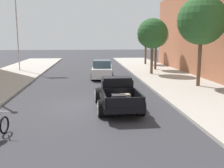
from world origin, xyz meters
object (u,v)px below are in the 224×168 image
Objects in this scene: hotrod_truck_black at (117,93)px; flagpole at (19,17)px; street_tree_second at (152,34)px; street_tree_nearest at (202,21)px; car_background_white at (102,70)px; street_tree_farthest at (146,37)px; street_tree_third at (156,35)px.

flagpole is (-8.73, 15.58, 5.02)m from hotrod_truck_black.
street_tree_nearest is at bearing -74.94° from street_tree_second.
street_tree_farthest is (6.43, 11.11, 3.00)m from car_background_white.
street_tree_farthest is at bearing 59.93° from car_background_white.
street_tree_second is 1.03× the size of street_tree_third.
street_tree_second is (13.39, -4.17, -1.78)m from flagpole.
flagpole is at bearing 146.20° from car_background_white.
flagpole reaches higher than hotrod_truck_black.
flagpole is at bearing 144.46° from street_tree_nearest.
street_tree_farthest is (6.19, 21.00, 3.01)m from hotrod_truck_black.
street_tree_second is at bearing -17.31° from flagpole.
street_tree_nearest is 6.95m from street_tree_second.
hotrod_truck_black is at bearing -111.75° from street_tree_third.
street_tree_farthest is at bearing 73.58° from hotrod_truck_black.
street_tree_third is at bearing -92.19° from street_tree_farthest.
street_tree_third is 6.08m from street_tree_farthest.
hotrod_truck_black is at bearing -112.21° from street_tree_second.
street_tree_farthest is (1.53, 9.60, -0.22)m from street_tree_second.
street_tree_second is at bearing -110.25° from street_tree_third.
street_tree_farthest is at bearing 90.92° from street_tree_nearest.
street_tree_nearest reaches higher than car_background_white.
car_background_white is 0.83× the size of street_tree_second.
street_tree_third reaches higher than hotrod_truck_black.
flagpole is (-8.49, 5.68, 5.00)m from car_background_white.
street_tree_third is (-0.49, 10.20, -0.85)m from street_tree_nearest.
flagpole reaches higher than street_tree_farthest.
car_background_white is 13.18m from street_tree_farthest.
street_tree_nearest is at bearing -35.54° from flagpole.
street_tree_farthest is (14.92, 5.43, -2.00)m from flagpole.
car_background_white is 0.86× the size of street_tree_third.
street_tree_third is (6.20, 5.04, 3.14)m from car_background_white.
hotrod_truck_black is 18.55m from flagpole.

